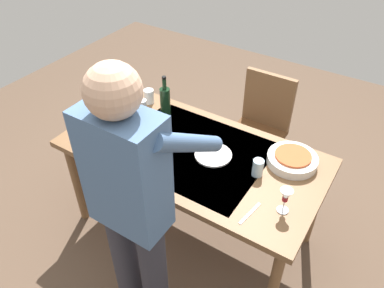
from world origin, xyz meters
The scene contains 15 objects.
ground_plane centered at (0.00, 0.00, 0.00)m, with size 6.00×6.00×0.00m, color brown.
dining_table centered at (0.00, 0.00, 0.68)m, with size 1.65×0.85×0.76m.
chair_near centered at (-0.13, -0.81, 0.53)m, with size 0.40×0.40×0.91m.
person_server centered at (-0.11, 0.68, 0.96)m, with size 0.42×0.61×1.69m.
wine_bottle centered at (0.38, -0.24, 0.87)m, with size 0.07×0.07×0.30m.
wine_glass_left centered at (-0.67, 0.16, 0.86)m, with size 0.07×0.07×0.15m.
water_cup_near_left centered at (-0.44, -0.02, 0.81)m, with size 0.06×0.06×0.11m, color silver.
water_cup_near_right centered at (0.74, -0.13, 0.81)m, with size 0.07×0.07×0.10m, color silver.
water_cup_far_left centered at (0.57, -0.30, 0.81)m, with size 0.07×0.07×0.11m, color silver.
water_cup_far_right centered at (0.52, -0.16, 0.81)m, with size 0.07×0.07×0.11m, color silver.
serving_bowl_pasta centered at (-0.57, -0.22, 0.79)m, with size 0.30×0.30×0.07m.
side_bowl_salad centered at (0.61, 0.24, 0.79)m, with size 0.18×0.18×0.07m.
dinner_plate_near centered at (0.33, 0.13, 0.76)m, with size 0.23×0.23×0.01m, color silver.
dinner_plate_far centered at (-0.14, -0.03, 0.76)m, with size 0.23×0.23×0.01m, color silver.
table_fork centered at (-0.53, 0.27, 0.76)m, with size 0.01×0.18×0.01m, color silver.
Camera 1 is at (-0.98, 1.53, 2.28)m, focal length 35.30 mm.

